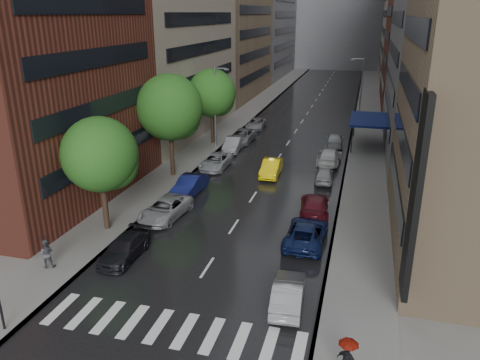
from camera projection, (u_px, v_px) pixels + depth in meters
name	position (u px, v px, depth m)	size (l,w,h in m)	color
ground	(183.00, 305.00, 24.91)	(220.00, 220.00, 0.00)	gray
road	(306.00, 116.00, 70.35)	(14.00, 140.00, 0.01)	black
sidewalk_left	(248.00, 112.00, 72.52)	(4.00, 140.00, 0.15)	gray
sidewalk_right	(367.00, 119.00, 68.14)	(4.00, 140.00, 0.15)	gray
crosswalk	(172.00, 328.00, 23.04)	(13.15, 2.80, 0.01)	silver
buildings_left	(226.00, 4.00, 76.59)	(8.00, 108.00, 38.00)	maroon
buildings_right	(420.00, 10.00, 67.71)	(8.05, 109.10, 36.00)	#937A5B
building_far	(341.00, 7.00, 126.75)	(40.00, 14.00, 32.00)	slate
tree_near	(100.00, 155.00, 31.60)	(5.16, 5.16, 8.22)	#382619
tree_mid	(170.00, 108.00, 42.26)	(6.03, 6.03, 9.61)	#382619
tree_far	(212.00, 93.00, 53.46)	(5.49, 5.49, 8.75)	#382619
taxi	(271.00, 168.00, 44.44)	(1.62, 4.65, 1.53)	yellow
parked_cars_left	(215.00, 162.00, 46.28)	(2.98, 41.13, 1.59)	black
parked_cars_right	(320.00, 187.00, 39.54)	(2.67, 37.40, 1.54)	gray
ped_black_umbrella	(46.00, 249.00, 27.92)	(1.10, 1.00, 2.09)	#454549
ped_red_umbrella	(348.00, 356.00, 19.27)	(1.06, 0.91, 2.01)	black
street_lamp_left	(216.00, 105.00, 52.40)	(1.74, 0.22, 9.00)	gray
street_lamp_right	(360.00, 90.00, 62.27)	(1.74, 0.22, 9.00)	gray
awning	(368.00, 119.00, 53.47)	(4.00, 8.00, 3.12)	navy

